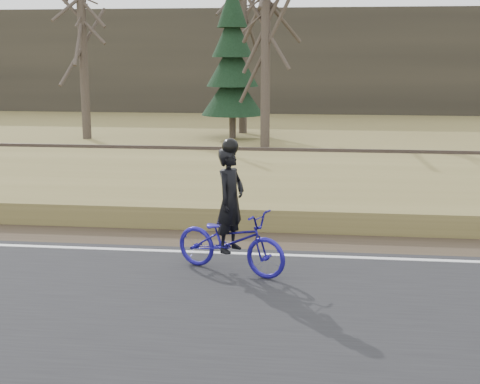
# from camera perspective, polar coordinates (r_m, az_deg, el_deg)

# --- Properties ---
(ground) EXTENTS (120.00, 120.00, 0.00)m
(ground) POSITION_cam_1_polar(r_m,az_deg,el_deg) (11.75, 19.12, -6.22)
(ground) COLOR olive
(ground) RESTS_ON ground
(edge_line) EXTENTS (120.00, 0.12, 0.01)m
(edge_line) POSITION_cam_1_polar(r_m,az_deg,el_deg) (11.91, 18.94, -5.63)
(edge_line) COLOR silver
(edge_line) RESTS_ON road
(shoulder) EXTENTS (120.00, 1.60, 0.04)m
(shoulder) POSITION_cam_1_polar(r_m,az_deg,el_deg) (12.86, 18.02, -4.50)
(shoulder) COLOR #473A2B
(shoulder) RESTS_ON ground
(embankment) EXTENTS (120.00, 5.00, 0.44)m
(embankment) POSITION_cam_1_polar(r_m,az_deg,el_deg) (15.68, 15.99, -0.74)
(embankment) COLOR olive
(embankment) RESTS_ON ground
(ballast) EXTENTS (120.00, 3.00, 0.45)m
(ballast) POSITION_cam_1_polar(r_m,az_deg,el_deg) (19.37, 14.26, 1.70)
(ballast) COLOR slate
(ballast) RESTS_ON ground
(railroad) EXTENTS (120.00, 2.40, 0.29)m
(railroad) POSITION_cam_1_polar(r_m,az_deg,el_deg) (19.32, 14.30, 2.59)
(railroad) COLOR black
(railroad) RESTS_ON ballast
(treeline_backdrop) EXTENTS (120.00, 4.00, 6.00)m
(treeline_backdrop) POSITION_cam_1_polar(r_m,az_deg,el_deg) (41.00, 10.53, 10.92)
(treeline_backdrop) COLOR #383328
(treeline_backdrop) RESTS_ON ground
(cyclist) EXTENTS (2.06, 1.40, 2.15)m
(cyclist) POSITION_cam_1_polar(r_m,az_deg,el_deg) (10.60, -0.81, -3.34)
(cyclist) COLOR navy
(cyclist) RESTS_ON road
(bare_tree_far_left) EXTENTS (0.36, 0.36, 8.21)m
(bare_tree_far_left) POSITION_cam_1_polar(r_m,az_deg,el_deg) (28.34, -13.29, 12.72)
(bare_tree_far_left) COLOR #4F433A
(bare_tree_far_left) RESTS_ON ground
(bare_tree_left) EXTENTS (0.36, 0.36, 7.58)m
(bare_tree_left) POSITION_cam_1_polar(r_m,az_deg,el_deg) (29.67, 0.25, 12.36)
(bare_tree_left) COLOR #4F433A
(bare_tree_left) RESTS_ON ground
(bare_tree_near_left) EXTENTS (0.36, 0.36, 7.69)m
(bare_tree_near_left) POSITION_cam_1_polar(r_m,az_deg,el_deg) (25.15, 2.20, 12.58)
(bare_tree_near_left) COLOR #4F433A
(bare_tree_near_left) RESTS_ON ground
(conifer) EXTENTS (2.60, 2.60, 6.37)m
(conifer) POSITION_cam_1_polar(r_m,az_deg,el_deg) (27.89, -0.65, 10.81)
(conifer) COLOR #4F433A
(conifer) RESTS_ON ground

